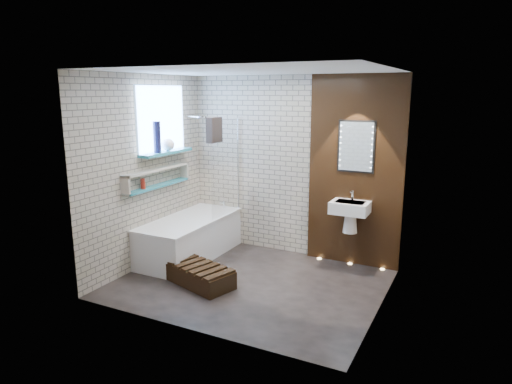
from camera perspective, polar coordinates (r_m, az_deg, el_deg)
The scene contains 15 objects.
ground at distance 5.88m, azimuth -0.67°, elevation -11.30°, with size 3.20×3.20×0.00m, color black.
room_shell at distance 5.48m, azimuth -0.70°, elevation 1.23°, with size 3.24×3.20×2.60m.
walnut_panel at distance 6.33m, azimuth 12.34°, elevation 2.46°, with size 1.30×0.06×2.60m, color black.
clerestory_window at distance 6.54m, azimuth -11.69°, elevation 8.12°, with size 0.18×1.00×0.94m.
display_niche at distance 6.45m, azimuth -12.24°, elevation 1.75°, with size 0.14×1.30×0.26m.
bathtub at distance 6.73m, azimuth -8.24°, elevation -5.64°, with size 0.79×1.74×0.70m.
bath_screen at distance 6.67m, azimuth -3.84°, elevation 3.05°, with size 0.01×0.78×1.40m, color white.
towel at distance 6.35m, azimuth -5.25°, elevation 7.74°, with size 0.10×0.27×0.35m, color black.
shower_head at distance 6.87m, azimuth -6.81°, elevation 9.31°, with size 0.18×0.18×0.02m, color silver.
washbasin at distance 6.25m, azimuth 11.68°, elevation -2.44°, with size 0.50×0.36×0.58m.
led_mirror at distance 6.24m, azimuth 12.41°, elevation 5.57°, with size 0.50×0.02×0.70m.
walnut_step at distance 5.88m, azimuth -7.33°, elevation -10.23°, with size 0.99×0.44×0.22m, color black.
niche_bottles at distance 6.23m, azimuth -13.94°, elevation 0.95°, with size 0.06×0.07×0.14m.
sill_vases at distance 6.46m, azimuth -11.53°, elevation 6.24°, with size 0.17×0.37×0.43m.
floor_uplights at distance 6.61m, azimuth 11.66°, elevation -8.77°, with size 0.96×0.06×0.01m.
Camera 1 is at (2.47, -4.78, 2.37)m, focal length 31.98 mm.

